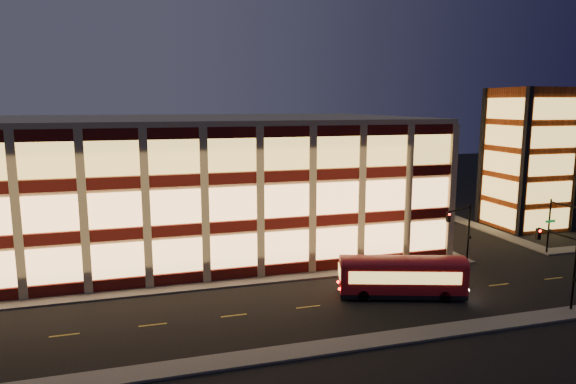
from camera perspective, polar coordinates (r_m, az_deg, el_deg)
name	(u,v)px	position (r m, az deg, el deg)	size (l,w,h in m)	color
ground	(244,287)	(46.36, -4.93, -10.42)	(200.00, 200.00, 0.00)	black
sidewalk_office_south	(208,285)	(46.81, -8.84, -10.20)	(54.00, 2.00, 0.15)	#514F4C
sidewalk_office_east	(389,225)	(69.31, 11.14, -3.67)	(2.00, 30.00, 0.15)	#514F4C
sidewalk_tower_west	(461,220)	(74.95, 18.64, -2.99)	(2.00, 30.00, 0.15)	#514F4C
sidewalk_near	(284,353)	(34.73, -0.45, -17.48)	(100.00, 2.00, 0.15)	#514F4C
office_building	(189,180)	(60.49, -10.94, 1.31)	(50.45, 30.45, 14.50)	tan
stair_tower	(528,158)	(73.32, 25.10, 3.39)	(8.60, 8.60, 18.00)	#8C3814
traffic_signal_far	(462,224)	(54.06, 18.72, -3.43)	(3.79, 1.87, 6.00)	black
traffic_signal_right	(560,219)	(60.58, 27.99, -2.69)	(1.20, 4.37, 6.00)	black
traffic_signal_near	(561,255)	(46.51, 28.04, -6.16)	(0.32, 4.45, 6.00)	black
trolley_bus	(402,274)	(44.34, 12.54, -8.92)	(10.66, 5.63, 3.51)	maroon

